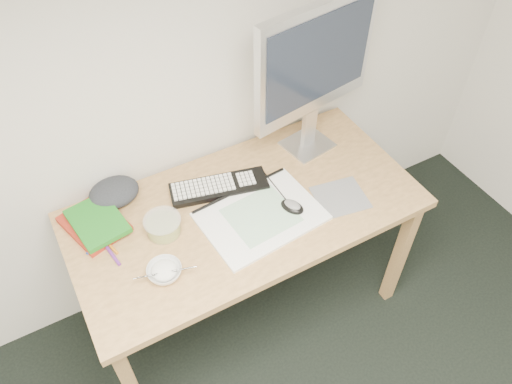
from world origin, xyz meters
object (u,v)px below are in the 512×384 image
Objects in this scene: sketchpad at (261,216)px; keyboard at (219,187)px; desk at (246,220)px; rice_bowl at (165,272)px; monitor at (315,64)px.

keyboard is at bearing 104.50° from sketchpad.
desk is at bearing 105.89° from sketchpad.
sketchpad is 1.14× the size of keyboard.
keyboard is 3.21× the size of rice_bowl.
monitor is at bearing 20.11° from keyboard.
rice_bowl is (-0.35, -0.28, 0.01)m from keyboard.
desk is 3.49× the size of keyboard.
monitor is at bearing 29.64° from sketchpad.
rice_bowl is (-0.43, -0.07, 0.01)m from sketchpad.
monitor reaches higher than sketchpad.
desk is 2.08× the size of monitor.
monitor is (0.39, 0.27, 0.41)m from sketchpad.
sketchpad is at bearing -154.73° from monitor.
sketchpad is (0.03, -0.08, 0.09)m from desk.
sketchpad is 3.66× the size of rice_bowl.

